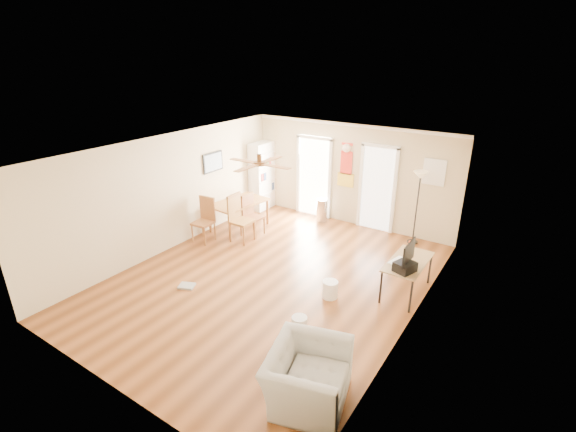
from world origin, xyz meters
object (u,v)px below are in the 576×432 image
Objects in this scene: dining_chair_near at (203,221)px; torchiere_lamp at (417,208)px; bookshelf at (263,176)px; trash_can at (322,210)px; armchair at (308,376)px; wastebasket_b at (299,325)px; dining_chair_right_a at (254,215)px; dining_chair_right_b at (242,219)px; dining_table at (239,215)px; wastebasket_a at (330,289)px; computer_desk at (406,277)px; printer at (405,267)px.

torchiere_lamp is (4.19, 2.67, 0.34)m from dining_chair_near.
bookshelf is 2.66m from dining_chair_near.
trash_can is 0.55× the size of armchair.
armchair is (0.80, -1.09, 0.22)m from wastebasket_b.
dining_chair_right_a is at bearing 47.82° from dining_chair_near.
dining_chair_right_b is at bearing 34.08° from armchair.
dining_chair_right_b is 0.92m from dining_chair_near.
dining_table is 1.35× the size of dining_chair_near.
wastebasket_b is (3.71, -1.68, -0.38)m from dining_chair_near.
dining_chair_near is 4.98m from torchiere_lamp.
wastebasket_a is at bearing -99.82° from torchiere_lamp.
trash_can is at bearing -178.83° from torchiere_lamp.
wastebasket_b is at bearing -116.26° from computer_desk.
dining_table is at bearing -158.22° from torchiere_lamp.
dining_chair_right_b reaches higher than dining_chair_near.
torchiere_lamp is 2.37m from computer_desk.
torchiere_lamp reaches higher than wastebasket_a.
bookshelf is at bearing 132.16° from wastebasket_b.
dining_chair_right_a is 0.58× the size of torchiere_lamp.
wastebasket_b is at bearing 21.44° from armchair.
dining_chair_near is 4.09m from wastebasket_b.
torchiere_lamp is 1.40× the size of computer_desk.
dining_chair_right_b is 4.99m from armchair.
dining_table is 0.81m from dining_chair_right_b.
printer reaches higher than trash_can.
trash_can is 3.64m from wastebasket_a.
trash_can is 0.50× the size of computer_desk.
dining_chair_near is at bearing -174.89° from computer_desk.
printer reaches higher than wastebasket_a.
wastebasket_a is 1.13× the size of wastebasket_b.
wastebasket_a is 0.29× the size of armchair.
computer_desk is at bearing -36.14° from trash_can.
computer_desk is at bearing -94.86° from dining_chair_right_a.
wastebasket_a is (3.65, -0.49, -0.36)m from dining_chair_near.
wastebasket_b is (2.95, -2.64, -0.36)m from dining_chair_right_a.
dining_chair_near is at bearing 172.31° from wastebasket_a.
trash_can is 1.88× the size of wastebasket_a.
computer_desk is at bearing -8.15° from dining_table.
wastebasket_b is at bearing -50.94° from bookshelf.
dining_chair_right_a is 0.90× the size of armchair.
dining_chair_near is 5.30m from armchair.
bookshelf reaches higher than armchair.
dining_table is at bearing -173.16° from printer.
armchair is at bearing -94.28° from computer_desk.
trash_can is (0.99, 1.65, -0.20)m from dining_chair_right_a.
torchiere_lamp is 5.28× the size of wastebasket_a.
printer is 1.03× the size of wastebasket_a.
dining_chair_right_b reaches higher than wastebasket_a.
armchair is at bearing -52.07° from bookshelf.
dining_table is at bearing 74.88° from dining_chair_near.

